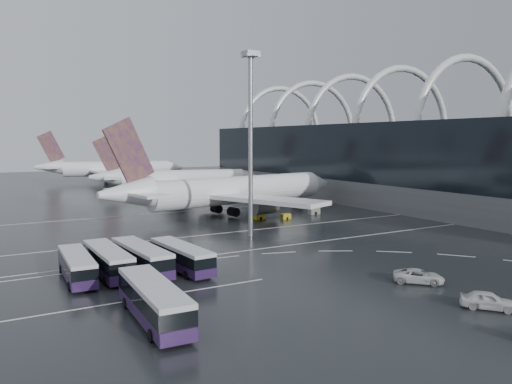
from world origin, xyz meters
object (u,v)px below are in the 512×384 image
bus_row_far_b (154,300)px  van_curve_b (488,300)px  airliner_main (229,192)px  van_curve_a (419,276)px  bus_row_near_c (141,257)px  floodlight_mast (250,121)px  bus_row_near_d (181,256)px  gse_cart_belly_c (259,216)px  bus_row_near_a (77,266)px  airliner_gate_b (175,179)px  airliner_gate_c (109,169)px  gse_cart_belly_e (257,206)px  bus_row_near_b (108,260)px  gse_cart_belly_b (313,209)px  gse_cart_belly_a (286,216)px  gse_cart_belly_d (314,211)px

bus_row_far_b → van_curve_b: 31.35m
airliner_main → van_curve_a: (-4.59, -56.16, -4.28)m
bus_row_near_c → floodlight_mast: floodlight_mast is taller
airliner_main → bus_row_near_d: 45.51m
bus_row_far_b → gse_cart_belly_c: (37.04, 44.52, -1.26)m
bus_row_near_a → bus_row_near_d: bearing=-96.5°
airliner_gate_b → gse_cart_belly_c: bearing=-78.3°
bus_row_near_d → van_curve_b: 34.49m
airliner_gate_c → gse_cart_belly_e: bearing=-68.3°
bus_row_far_b → gse_cart_belly_e: bus_row_far_b is taller
airliner_main → bus_row_far_b: bearing=-132.4°
airliner_gate_b → gse_cart_belly_e: 40.12m
van_curve_b → gse_cart_belly_c: 58.06m
bus_row_near_b → gse_cart_belly_b: (53.16, 30.91, -1.26)m
gse_cart_belly_b → gse_cart_belly_c: bearing=-166.6°
bus_row_near_a → gse_cart_belly_a: (45.27, 24.93, -1.13)m
van_curve_a → gse_cart_belly_d: bearing=21.0°
airliner_gate_c → bus_row_near_c: 137.23m
airliner_gate_b → bus_row_near_b: airliner_gate_b is taller
airliner_gate_b → bus_row_near_c: (-35.38, -81.62, -2.56)m
airliner_main → gse_cart_belly_d: 18.99m
gse_cart_belly_c → van_curve_b: bearing=-98.4°
airliner_gate_b → gse_cart_belly_d: airliner_gate_b is taller
bus_row_far_b → gse_cart_belly_c: bearing=-37.2°
bus_row_near_d → gse_cart_belly_c: 40.80m
gse_cart_belly_d → airliner_gate_b: bearing=102.0°
airliner_gate_b → bus_row_near_b: 89.97m
van_curve_a → gse_cart_belly_d: 52.60m
airliner_gate_b → gse_cart_belly_b: size_ratio=26.55×
airliner_gate_b → bus_row_near_a: 91.91m
airliner_gate_c → floodlight_mast: floodlight_mast is taller
gse_cart_belly_e → airliner_gate_c: bearing=97.4°
airliner_gate_c → van_curve_a: bearing=-76.9°
airliner_main → airliner_gate_b: airliner_main is taller
bus_row_far_b → gse_cart_belly_d: size_ratio=5.83×
airliner_gate_b → gse_cart_belly_d: size_ratio=20.62×
bus_row_near_a → gse_cart_belly_a: size_ratio=6.39×
bus_row_near_d → gse_cart_belly_e: (36.25, 43.61, -1.11)m
bus_row_near_b → van_curve_a: size_ratio=2.36×
airliner_gate_b → gse_cart_belly_e: bearing=-67.9°
gse_cart_belly_e → van_curve_a: bearing=-103.7°
bus_row_near_b → floodlight_mast: 34.11m
bus_row_near_d → van_curve_a: size_ratio=2.31×
van_curve_a → floodlight_mast: 38.24m
bus_row_near_a → van_curve_a: bearing=-119.4°
gse_cart_belly_b → van_curve_b: bearing=-112.0°
bus_row_near_a → bus_row_near_c: (7.47, -0.36, 0.15)m
van_curve_a → van_curve_b: (-1.11, -9.46, 0.09)m
bus_row_near_a → gse_cart_belly_e: (48.29, 41.69, -1.05)m
bus_row_near_a → bus_row_near_c: bearing=-90.2°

